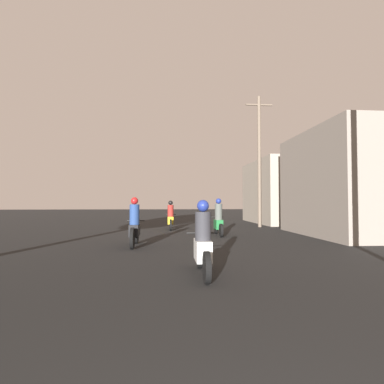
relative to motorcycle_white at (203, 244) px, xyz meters
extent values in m
cylinder|color=black|center=(0.00, 0.66, -0.33)|extent=(0.10, 0.58, 0.58)
cylinder|color=black|center=(0.00, -0.62, -0.33)|extent=(0.10, 0.58, 0.58)
cube|color=silver|center=(0.00, 0.02, -0.12)|extent=(0.30, 0.72, 0.41)
cylinder|color=black|center=(0.00, 0.44, 0.19)|extent=(0.60, 0.04, 0.04)
cylinder|color=#2D2D33|center=(0.00, -0.05, 0.37)|extent=(0.32, 0.32, 0.57)
sphere|color=navy|center=(0.00, -0.05, 0.78)|extent=(0.24, 0.24, 0.24)
cylinder|color=black|center=(-1.80, 4.76, -0.28)|extent=(0.10, 0.67, 0.67)
cylinder|color=black|center=(-1.80, 3.46, -0.28)|extent=(0.10, 0.67, 0.67)
cube|color=black|center=(-1.80, 4.11, -0.09)|extent=(0.30, 0.81, 0.39)
cylinder|color=black|center=(-1.80, 4.53, 0.21)|extent=(0.60, 0.04, 0.04)
cylinder|color=navy|center=(-1.80, 4.03, 0.44)|extent=(0.32, 0.32, 0.66)
sphere|color=#A51919|center=(-1.80, 4.03, 0.89)|extent=(0.24, 0.24, 0.24)
cylinder|color=black|center=(1.52, 7.74, -0.33)|extent=(0.10, 0.56, 0.56)
cylinder|color=black|center=(1.52, 6.37, -0.33)|extent=(0.10, 0.56, 0.56)
cube|color=#1E6B33|center=(1.52, 7.05, -0.13)|extent=(0.30, 0.81, 0.41)
cylinder|color=black|center=(1.52, 7.50, 0.17)|extent=(0.60, 0.04, 0.04)
cylinder|color=#4C514C|center=(1.52, 6.97, 0.42)|extent=(0.32, 0.32, 0.70)
sphere|color=navy|center=(1.52, 6.97, 0.89)|extent=(0.24, 0.24, 0.24)
cylinder|color=black|center=(-0.55, 10.83, -0.33)|extent=(0.10, 0.58, 0.58)
cylinder|color=black|center=(-0.55, 9.42, -0.33)|extent=(0.10, 0.58, 0.58)
cube|color=gold|center=(-0.55, 10.13, -0.13)|extent=(0.30, 0.80, 0.39)
cylinder|color=black|center=(-0.55, 10.58, 0.17)|extent=(0.60, 0.04, 0.04)
cylinder|color=maroon|center=(-0.55, 10.05, 0.38)|extent=(0.32, 0.32, 0.62)
sphere|color=black|center=(-0.55, 10.05, 0.81)|extent=(0.24, 0.24, 0.24)
cube|color=gray|center=(8.00, 6.52, 1.67)|extent=(5.39, 6.01, 4.58)
cube|color=gray|center=(7.55, 14.53, 1.55)|extent=(4.37, 6.60, 4.34)
cylinder|color=#6B5B4C|center=(4.68, 11.18, 3.25)|extent=(0.20, 0.20, 7.73)
cylinder|color=#6B5B4C|center=(4.68, 11.18, 6.62)|extent=(1.60, 0.10, 0.10)
camera|label=1|loc=(-0.71, -6.00, 0.85)|focal=28.00mm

